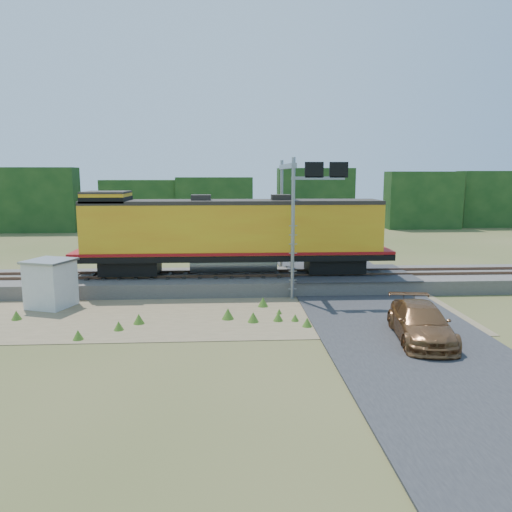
{
  "coord_description": "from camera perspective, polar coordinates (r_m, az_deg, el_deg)",
  "views": [
    {
      "loc": [
        -0.19,
        -22.67,
        6.6
      ],
      "look_at": [
        1.26,
        3.0,
        2.4
      ],
      "focal_mm": 35.0,
      "sensor_mm": 36.0,
      "label": 1
    }
  ],
  "objects": [
    {
      "name": "car",
      "position": [
        21.24,
        18.33,
        -7.26
      ],
      "size": [
        2.7,
        5.25,
        1.46
      ],
      "primitive_type": "imported",
      "rotation": [
        0.0,
        0.0,
        -0.14
      ],
      "color": "brown",
      "rests_on": "ground"
    },
    {
      "name": "ballast",
      "position": [
        29.34,
        -2.8,
        -2.93
      ],
      "size": [
        70.0,
        5.0,
        0.8
      ],
      "primitive_type": "cube",
      "color": "slate",
      "rests_on": "ground"
    },
    {
      "name": "shed",
      "position": [
        27.0,
        -22.42,
        -2.91
      ],
      "size": [
        2.62,
        2.62,
        2.43
      ],
      "rotation": [
        0.0,
        0.0,
        -0.34
      ],
      "color": "silver",
      "rests_on": "ground"
    },
    {
      "name": "ground",
      "position": [
        23.62,
        -2.67,
        -6.96
      ],
      "size": [
        140.0,
        140.0,
        0.0
      ],
      "primitive_type": "plane",
      "color": "#475123",
      "rests_on": "ground"
    },
    {
      "name": "signal_gantry",
      "position": [
        28.27,
        4.51,
        7.2
      ],
      "size": [
        2.97,
        6.2,
        7.49
      ],
      "color": "gray",
      "rests_on": "ground"
    },
    {
      "name": "tree_line_north",
      "position": [
        60.78,
        -3.08,
        5.94
      ],
      "size": [
        130.0,
        3.0,
        6.5
      ],
      "color": "#153814",
      "rests_on": "ground"
    },
    {
      "name": "road",
      "position": [
        25.35,
        13.43,
        -5.87
      ],
      "size": [
        7.0,
        66.0,
        0.86
      ],
      "color": "#38383A",
      "rests_on": "ground"
    },
    {
      "name": "weed_clumps",
      "position": [
        23.94,
        -11.14,
        -6.91
      ],
      "size": [
        15.0,
        6.2,
        0.56
      ],
      "primitive_type": null,
      "color": "#457120",
      "rests_on": "ground"
    },
    {
      "name": "locomotive",
      "position": [
        28.86,
        -3.13,
        2.67
      ],
      "size": [
        18.29,
        2.79,
        4.72
      ],
      "color": "black",
      "rests_on": "rails"
    },
    {
      "name": "rails",
      "position": [
        29.24,
        -2.81,
        -2.02
      ],
      "size": [
        70.0,
        1.54,
        0.16
      ],
      "color": "brown",
      "rests_on": "ballast"
    },
    {
      "name": "dirt_shoulder",
      "position": [
        24.16,
        -7.46,
        -6.62
      ],
      "size": [
        26.0,
        8.0,
        0.03
      ],
      "primitive_type": "cube",
      "color": "#8C7754",
      "rests_on": "ground"
    }
  ]
}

